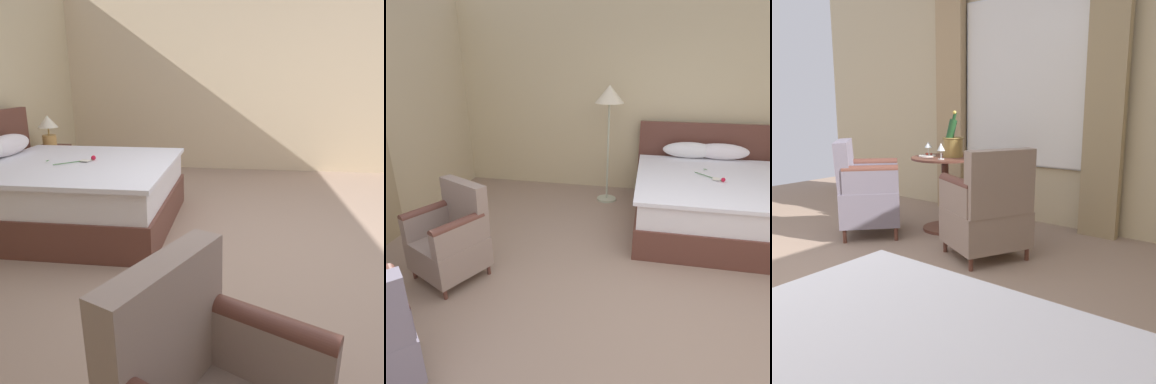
# 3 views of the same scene
# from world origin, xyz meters

# --- Properties ---
(ground_plane) EXTENTS (7.94, 7.94, 0.00)m
(ground_plane) POSITION_xyz_m (0.00, 0.00, 0.00)
(ground_plane) COLOR gray
(wall_far_side) EXTENTS (0.12, 6.44, 2.92)m
(wall_far_side) POSITION_xyz_m (3.28, 0.00, 1.46)
(wall_far_side) COLOR beige
(wall_far_side) RESTS_ON ground
(bed) EXTENTS (1.85, 2.05, 1.12)m
(bed) POSITION_xyz_m (0.55, 2.06, 0.36)
(bed) COLOR brown
(bed) RESTS_ON ground
(nightstand) EXTENTS (0.47, 0.38, 0.59)m
(nightstand) POSITION_xyz_m (1.69, 2.83, 0.30)
(nightstand) COLOR brown
(nightstand) RESTS_ON ground
(bedside_lamp) EXTENTS (0.26, 0.26, 0.40)m
(bedside_lamp) POSITION_xyz_m (1.69, 2.83, 0.84)
(bedside_lamp) COLOR tan
(bedside_lamp) RESTS_ON nightstand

